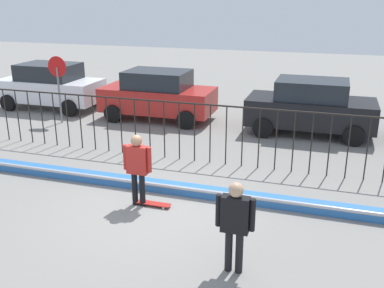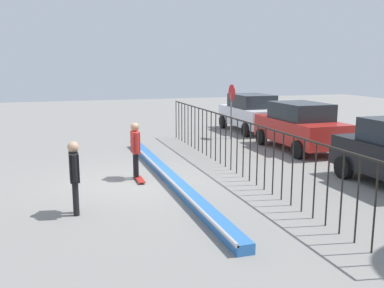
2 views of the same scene
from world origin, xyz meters
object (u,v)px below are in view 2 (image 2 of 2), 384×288
(skateboarder, at_px, (135,145))
(skateboard, at_px, (140,179))
(parked_car_white, at_px, (251,113))
(parked_car_red, at_px, (300,126))
(camera_operator, at_px, (74,171))
(stop_sign, at_px, (231,104))

(skateboarder, height_order, skateboard, skateboarder)
(skateboarder, xyz_separation_m, parked_car_white, (-7.34, 7.34, -0.05))
(parked_car_white, bearing_deg, parked_car_red, 0.97)
(parked_car_white, bearing_deg, camera_operator, -38.63)
(camera_operator, relative_size, parked_car_white, 0.39)
(skateboarder, distance_m, parked_car_white, 10.38)
(skateboarder, relative_size, parked_car_red, 0.40)
(skateboarder, xyz_separation_m, skateboard, (0.35, 0.04, -0.96))
(skateboarder, relative_size, camera_operator, 1.00)
(skateboard, relative_size, camera_operator, 0.47)
(parked_car_white, distance_m, stop_sign, 2.56)
(skateboard, height_order, camera_operator, camera_operator)
(skateboard, bearing_deg, parked_car_white, 135.85)
(stop_sign, bearing_deg, camera_operator, -41.57)
(camera_operator, height_order, stop_sign, stop_sign)
(skateboarder, bearing_deg, skateboard, 25.84)
(skateboard, bearing_deg, parked_car_red, 110.33)
(skateboarder, bearing_deg, stop_sign, 155.20)
(parked_car_white, bearing_deg, skateboard, -39.46)
(parked_car_white, relative_size, parked_car_red, 1.00)
(skateboard, xyz_separation_m, parked_car_red, (-2.70, 7.03, 0.91))
(camera_operator, height_order, parked_car_red, parked_car_red)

